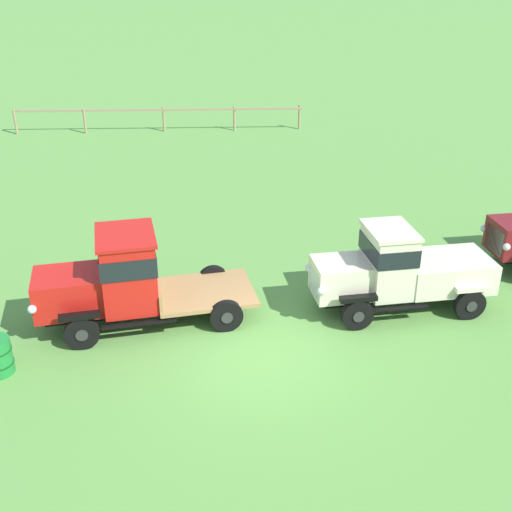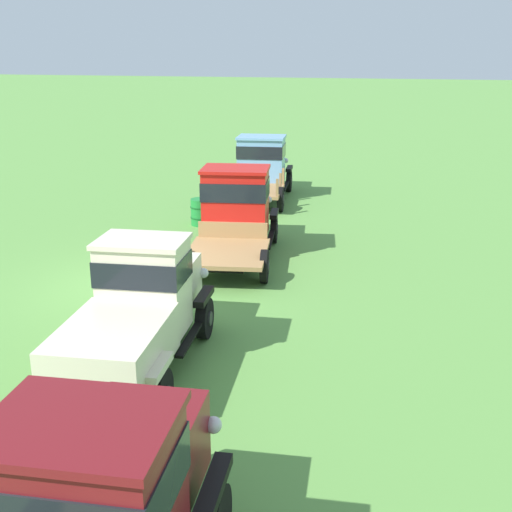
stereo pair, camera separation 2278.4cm
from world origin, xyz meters
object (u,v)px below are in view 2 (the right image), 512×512
vintage_truck_foreground_near (262,165)px  vintage_truck_midrow_center (138,309)px  vintage_truck_second_in_line (237,209)px  oil_drum_beside_row (201,212)px

vintage_truck_foreground_near → vintage_truck_midrow_center: 13.68m
vintage_truck_foreground_near → vintage_truck_second_in_line: bearing=10.2°
vintage_truck_midrow_center → oil_drum_beside_row: size_ratio=5.68×
vintage_truck_second_in_line → vintage_truck_midrow_center: 6.72m
vintage_truck_foreground_near → vintage_truck_second_in_line: size_ratio=1.00×
vintage_truck_midrow_center → oil_drum_beside_row: bearing=-165.3°
vintage_truck_foreground_near → oil_drum_beside_row: 4.62m
vintage_truck_foreground_near → vintage_truck_midrow_center: bearing=7.0°
vintage_truck_midrow_center → oil_drum_beside_row: 9.41m
vintage_truck_foreground_near → oil_drum_beside_row: size_ratio=6.61×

